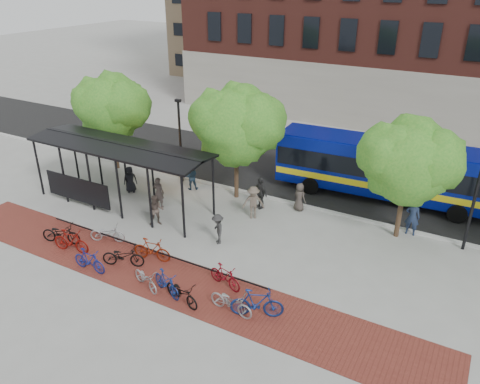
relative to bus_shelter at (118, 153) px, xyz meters
The scene contains 33 objects.
ground 8.68m from the bus_shelter, ahead, with size 160.00×160.00×0.00m, color #9E9E99.
asphalt_street 12.12m from the bus_shelter, 46.19° to the left, with size 160.00×8.00×0.01m, color black.
curb 9.74m from the bus_shelter, 28.84° to the left, with size 160.00×0.25×0.12m, color #B7B7B2.
brick_strip 8.19m from the bus_shelter, 36.40° to the right, with size 24.00×3.00×0.01m, color maroon.
bike_rack_rail 6.74m from the bus_shelter, 36.84° to the right, with size 12.00×0.05×0.95m, color black.
bus_shelter is the anchor object (origin of this frame).
tree_a 5.52m from the bus_shelter, 134.60° to the left, with size 4.90×4.00×6.18m.
tree_b 6.64m from the bus_shelter, 36.21° to the left, with size 5.15×4.20×6.47m.
tree_c 14.77m from the bus_shelter, 15.06° to the left, with size 4.66×3.80×5.92m.
lamp_post_left 4.24m from the bus_shelter, 74.47° to the left, with size 0.35×0.20×5.12m.
lamp_post_right 17.61m from the bus_shelter, 13.39° to the left, with size 0.35×0.20×5.12m.
bus 14.79m from the bus_shelter, 31.85° to the left, with size 12.43×3.44×3.32m.
bike_0 5.26m from the bus_shelter, 86.33° to the right, with size 0.68×1.96×1.03m, color black.
bike_1 5.68m from the bus_shelter, 75.07° to the right, with size 0.53×1.88×1.13m, color maroon.
bike_2 4.80m from the bus_shelter, 58.44° to the right, with size 0.60×1.71×0.90m, color #A3A3A5.
bike_3 6.94m from the bus_shelter, 60.73° to the right, with size 0.49×1.74×1.05m, color navy.
bike_4 6.74m from the bus_shelter, 48.03° to the right, with size 0.66×1.89×0.99m, color black.
bike_5 6.69m from the bus_shelter, 36.42° to the right, with size 0.51×1.80×1.08m, color maroon.
bike_6 8.52m from the bus_shelter, 41.75° to the right, with size 0.58×1.68×0.88m, color gray.
bike_7 9.18m from the bus_shelter, 37.04° to the right, with size 0.49×1.73×1.04m, color navy.
bike_8 9.96m from the bus_shelter, 34.75° to the right, with size 0.63×1.82×0.96m, color black.
bike_9 9.95m from the bus_shelter, 23.16° to the right, with size 0.48×1.68×1.01m, color maroon.
bike_10 11.38m from the bus_shelter, 27.11° to the right, with size 0.66×1.89×1.00m, color gray.
bike_11 12.09m from the bus_shelter, 23.85° to the right, with size 0.57×2.03×1.22m, color navy.
pedestrian_0 2.69m from the bus_shelter, 114.53° to the left, with size 0.77×0.50×1.57m, color black.
pedestrian_1 3.01m from the bus_shelter, 18.00° to the left, with size 0.63×0.42×1.74m, color #483D39.
pedestrian_2 4.65m from the bus_shelter, 56.29° to the left, with size 0.78×0.61×1.60m, color #1E3247.
pedestrian_3 7.71m from the bus_shelter, 15.79° to the left, with size 1.16×0.67×1.79m, color brown.
pedestrian_4 7.93m from the bus_shelter, 25.09° to the left, with size 1.05×0.44×1.79m, color #2A2A2A.
pedestrian_6 10.01m from the bus_shelter, 24.23° to the left, with size 0.77×0.50×1.57m, color #403833.
pedestrian_7 15.43m from the bus_shelter, 16.24° to the left, with size 0.69×0.46×1.91m, color #1D2A45.
pedestrian_8 3.98m from the bus_shelter, 17.85° to the right, with size 0.79×0.62×1.63m, color brown.
pedestrian_9 7.25m from the bus_shelter, ahead, with size 0.98×0.56×1.52m, color #2B2B2B.
Camera 1 is at (8.90, -17.73, 11.84)m, focal length 35.00 mm.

